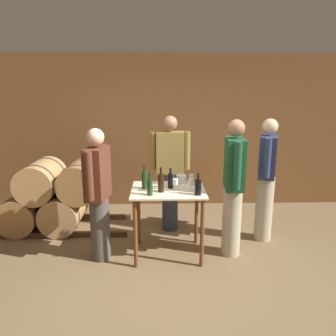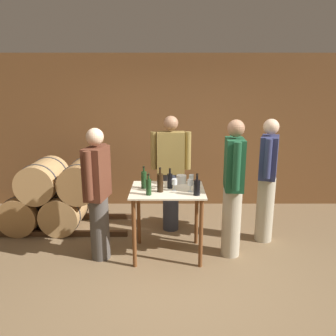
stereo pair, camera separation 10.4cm
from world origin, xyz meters
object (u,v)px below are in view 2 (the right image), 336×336
at_px(wine_bottle_far_left, 144,179).
at_px(wine_bottle_far_right, 197,187).
at_px(person_host, 268,178).
at_px(person_visitor_near_door, 171,171).
at_px(wine_glass_far_side, 192,177).
at_px(person_visitor_with_scarf, 98,192).
at_px(wine_bottle_right, 170,180).
at_px(wine_bottle_left, 149,186).
at_px(wine_bottle_center, 161,182).
at_px(ice_bucket, 182,179).
at_px(wine_glass_near_center, 175,182).
at_px(person_visitor_bearded, 234,186).
at_px(wine_glass_near_left, 160,182).
at_px(wine_glass_near_right, 191,183).

xyz_separation_m(wine_bottle_far_left, wine_bottle_far_right, (0.64, -0.27, -0.02)).
relative_size(person_host, person_visitor_near_door, 1.00).
bearing_deg(wine_bottle_far_right, person_visitor_near_door, 106.48).
distance_m(wine_glass_far_side, person_visitor_with_scarf, 1.22).
height_order(wine_bottle_right, person_visitor_near_door, person_visitor_near_door).
distance_m(wine_bottle_left, person_host, 1.72).
bearing_deg(wine_bottle_right, wine_bottle_center, -128.30).
distance_m(wine_bottle_left, ice_bucket, 0.65).
bearing_deg(wine_glass_near_center, wine_bottle_far_right, -32.61).
xyz_separation_m(wine_bottle_far_right, person_visitor_with_scarf, (-1.21, 0.14, -0.11)).
xyz_separation_m(person_host, person_visitor_bearded, (-0.55, -0.43, 0.02)).
bearing_deg(wine_bottle_left, person_visitor_bearded, 11.41).
distance_m(wine_glass_near_left, wine_glass_near_right, 0.39).
bearing_deg(wine_bottle_far_left, wine_bottle_far_right, -22.69).
distance_m(wine_bottle_center, wine_glass_near_left, 0.11).
height_order(wine_bottle_center, person_host, person_host).
xyz_separation_m(wine_glass_near_center, ice_bucket, (0.10, 0.34, -0.06)).
bearing_deg(wine_glass_far_side, person_host, 9.66).
relative_size(wine_bottle_left, wine_glass_far_side, 2.09).
relative_size(wine_bottle_far_left, wine_bottle_center, 0.94).
bearing_deg(person_visitor_bearded, wine_bottle_far_left, 177.28).
height_order(wine_bottle_center, wine_glass_near_left, wine_bottle_center).
relative_size(wine_bottle_far_left, wine_glass_near_left, 2.15).
distance_m(wine_glass_near_center, ice_bucket, 0.36).
bearing_deg(wine_bottle_far_left, wine_glass_near_center, -15.01).
bearing_deg(wine_bottle_far_left, person_visitor_near_door, 65.11).
height_order(wine_glass_near_right, person_visitor_bearded, person_visitor_bearded).
xyz_separation_m(wine_bottle_center, wine_glass_far_side, (0.40, 0.34, -0.03)).
xyz_separation_m(wine_glass_near_center, person_visitor_with_scarf, (-0.95, -0.03, -0.12)).
bearing_deg(wine_glass_near_center, wine_bottle_left, -152.61).
relative_size(wine_bottle_left, wine_glass_near_left, 1.98).
xyz_separation_m(person_visitor_with_scarf, person_visitor_near_door, (0.91, 0.87, 0.04)).
bearing_deg(person_visitor_with_scarf, wine_bottle_left, -11.76).
bearing_deg(wine_bottle_far_left, wine_bottle_right, 1.42).
distance_m(ice_bucket, person_visitor_near_door, 0.52).
bearing_deg(wine_bottle_left, wine_glass_near_left, 61.06).
height_order(wine_bottle_far_left, wine_glass_near_right, wine_bottle_far_left).
bearing_deg(wine_bottle_center, wine_glass_near_left, 94.16).
bearing_deg(wine_glass_near_right, ice_bucket, 104.32).
bearing_deg(wine_bottle_far_right, ice_bucket, 107.82).
xyz_separation_m(wine_bottle_far_left, wine_glass_far_side, (0.61, 0.19, -0.03)).
relative_size(wine_bottle_far_left, wine_glass_far_side, 2.28).
height_order(wine_glass_near_center, person_visitor_with_scarf, person_visitor_with_scarf).
bearing_deg(wine_bottle_far_right, wine_glass_near_left, 152.37).
relative_size(wine_bottle_center, wine_bottle_far_right, 1.17).
height_order(ice_bucket, person_host, person_host).
height_order(wine_glass_near_left, ice_bucket, wine_glass_near_left).
relative_size(wine_glass_far_side, ice_bucket, 0.94).
distance_m(wine_bottle_left, wine_glass_far_side, 0.70).
bearing_deg(person_host, person_visitor_bearded, -142.46).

